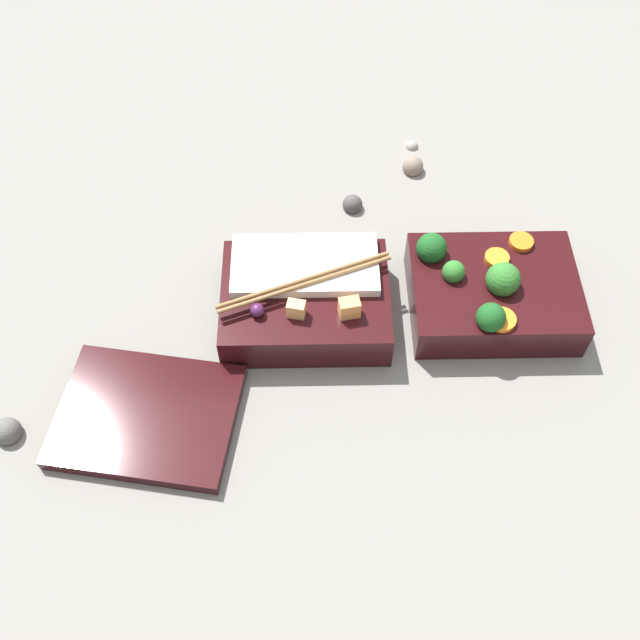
% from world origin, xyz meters
% --- Properties ---
extents(ground_plane, '(3.00, 3.00, 0.00)m').
position_xyz_m(ground_plane, '(0.00, 0.00, 0.00)').
color(ground_plane, slate).
extents(bento_tray_vegetable, '(0.20, 0.15, 0.08)m').
position_xyz_m(bento_tray_vegetable, '(-0.09, 0.01, 0.03)').
color(bento_tray_vegetable, black).
rests_on(bento_tray_vegetable, ground_plane).
extents(bento_tray_rice, '(0.20, 0.15, 0.07)m').
position_xyz_m(bento_tray_rice, '(0.13, 0.01, 0.03)').
color(bento_tray_rice, black).
rests_on(bento_tray_rice, ground_plane).
extents(bento_lid, '(0.22, 0.18, 0.02)m').
position_xyz_m(bento_lid, '(0.30, 0.16, 0.01)').
color(bento_lid, black).
rests_on(bento_lid, ground_plane).
extents(pebble_0, '(0.02, 0.02, 0.02)m').
position_xyz_m(pebble_0, '(-0.03, -0.28, 0.00)').
color(pebble_0, gray).
rests_on(pebble_0, ground_plane).
extents(pebble_1, '(0.03, 0.03, 0.03)m').
position_xyz_m(pebble_1, '(0.45, 0.17, 0.01)').
color(pebble_1, '#595651').
rests_on(pebble_1, ground_plane).
extents(pebble_2, '(0.03, 0.03, 0.03)m').
position_xyz_m(pebble_2, '(-0.02, -0.23, 0.01)').
color(pebble_2, '#7A6B5B').
rests_on(pebble_2, ground_plane).
extents(pebble_3, '(0.03, 0.03, 0.03)m').
position_xyz_m(pebble_3, '(0.06, -0.16, 0.01)').
color(pebble_3, '#474442').
rests_on(pebble_3, ground_plane).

